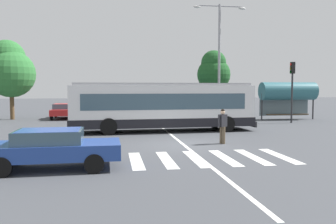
{
  "coord_description": "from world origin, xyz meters",
  "views": [
    {
      "loc": [
        -3.39,
        -16.4,
        2.73
      ],
      "look_at": [
        -0.12,
        4.15,
        1.3
      ],
      "focal_mm": 36.93,
      "sensor_mm": 36.0,
      "label": 1
    }
  ],
  "objects_px": {
    "city_transit_bus": "(163,106)",
    "twin_arm_street_lamp": "(219,50)",
    "parked_car_red": "(63,110)",
    "parked_car_charcoal": "(95,110)",
    "background_tree_right": "(214,71)",
    "foreground_sedan": "(52,147)",
    "traffic_light_far_corner": "(292,82)",
    "parked_car_silver": "(124,110)",
    "parked_car_teal": "(151,109)",
    "parked_car_black": "(207,109)",
    "parked_car_blue": "(180,109)",
    "background_tree_left": "(10,69)",
    "bus_stop_shelter": "(288,92)",
    "pedestrian_crossing_street": "(223,124)"
  },
  "relations": [
    {
      "from": "parked_car_blue",
      "to": "traffic_light_far_corner",
      "type": "bearing_deg",
      "value": -42.03
    },
    {
      "from": "parked_car_blue",
      "to": "twin_arm_street_lamp",
      "type": "height_order",
      "value": "twin_arm_street_lamp"
    },
    {
      "from": "pedestrian_crossing_street",
      "to": "bus_stop_shelter",
      "type": "relative_size",
      "value": 0.35
    },
    {
      "from": "foreground_sedan",
      "to": "parked_car_charcoal",
      "type": "height_order",
      "value": "same"
    },
    {
      "from": "parked_car_blue",
      "to": "twin_arm_street_lamp",
      "type": "relative_size",
      "value": 0.47
    },
    {
      "from": "parked_car_silver",
      "to": "background_tree_right",
      "type": "height_order",
      "value": "background_tree_right"
    },
    {
      "from": "city_transit_bus",
      "to": "parked_car_silver",
      "type": "height_order",
      "value": "city_transit_bus"
    },
    {
      "from": "foreground_sedan",
      "to": "twin_arm_street_lamp",
      "type": "relative_size",
      "value": 0.47
    },
    {
      "from": "parked_car_black",
      "to": "parked_car_blue",
      "type": "bearing_deg",
      "value": -178.97
    },
    {
      "from": "twin_arm_street_lamp",
      "to": "background_tree_left",
      "type": "relative_size",
      "value": 1.38
    },
    {
      "from": "parked_car_teal",
      "to": "parked_car_blue",
      "type": "bearing_deg",
      "value": 3.75
    },
    {
      "from": "background_tree_right",
      "to": "parked_car_silver",
      "type": "bearing_deg",
      "value": -166.1
    },
    {
      "from": "parked_car_charcoal",
      "to": "twin_arm_street_lamp",
      "type": "bearing_deg",
      "value": -21.53
    },
    {
      "from": "parked_car_black",
      "to": "bus_stop_shelter",
      "type": "xyz_separation_m",
      "value": [
        6.12,
        -4.09,
        1.65
      ]
    },
    {
      "from": "background_tree_left",
      "to": "background_tree_right",
      "type": "xyz_separation_m",
      "value": [
        19.02,
        2.1,
        0.06
      ]
    },
    {
      "from": "pedestrian_crossing_street",
      "to": "background_tree_right",
      "type": "relative_size",
      "value": 0.26
    },
    {
      "from": "city_transit_bus",
      "to": "twin_arm_street_lamp",
      "type": "distance_m",
      "value": 9.4
    },
    {
      "from": "parked_car_charcoal",
      "to": "twin_arm_street_lamp",
      "type": "distance_m",
      "value": 12.29
    },
    {
      "from": "parked_car_silver",
      "to": "traffic_light_far_corner",
      "type": "height_order",
      "value": "traffic_light_far_corner"
    },
    {
      "from": "parked_car_red",
      "to": "parked_car_charcoal",
      "type": "relative_size",
      "value": 1.0
    },
    {
      "from": "foreground_sedan",
      "to": "parked_car_silver",
      "type": "bearing_deg",
      "value": 81.27
    },
    {
      "from": "parked_car_blue",
      "to": "pedestrian_crossing_street",
      "type": "bearing_deg",
      "value": -93.39
    },
    {
      "from": "parked_car_charcoal",
      "to": "background_tree_right",
      "type": "xyz_separation_m",
      "value": [
        11.82,
        2.22,
        3.7
      ]
    },
    {
      "from": "parked_car_charcoal",
      "to": "pedestrian_crossing_street",
      "type": "bearing_deg",
      "value": -66.03
    },
    {
      "from": "parked_car_teal",
      "to": "twin_arm_street_lamp",
      "type": "distance_m",
      "value": 8.42
    },
    {
      "from": "foreground_sedan",
      "to": "twin_arm_street_lamp",
      "type": "bearing_deg",
      "value": 55.77
    },
    {
      "from": "city_transit_bus",
      "to": "twin_arm_street_lamp",
      "type": "relative_size",
      "value": 1.21
    },
    {
      "from": "parked_car_blue",
      "to": "city_transit_bus",
      "type": "bearing_deg",
      "value": -106.69
    },
    {
      "from": "parked_car_red",
      "to": "background_tree_left",
      "type": "height_order",
      "value": "background_tree_left"
    },
    {
      "from": "parked_car_black",
      "to": "background_tree_left",
      "type": "height_order",
      "value": "background_tree_left"
    },
    {
      "from": "parked_car_teal",
      "to": "twin_arm_street_lamp",
      "type": "height_order",
      "value": "twin_arm_street_lamp"
    },
    {
      "from": "parked_car_blue",
      "to": "parked_car_black",
      "type": "height_order",
      "value": "same"
    },
    {
      "from": "traffic_light_far_corner",
      "to": "bus_stop_shelter",
      "type": "xyz_separation_m",
      "value": [
        1.19,
        2.84,
        -0.78
      ]
    },
    {
      "from": "parked_car_charcoal",
      "to": "parked_car_black",
      "type": "xyz_separation_m",
      "value": [
        10.61,
        0.24,
        0.0
      ]
    },
    {
      "from": "parked_car_black",
      "to": "traffic_light_far_corner",
      "type": "bearing_deg",
      "value": -54.54
    },
    {
      "from": "traffic_light_far_corner",
      "to": "parked_car_red",
      "type": "bearing_deg",
      "value": 159.58
    },
    {
      "from": "foreground_sedan",
      "to": "traffic_light_far_corner",
      "type": "xyz_separation_m",
      "value": [
        15.94,
        13.28,
        2.44
      ]
    },
    {
      "from": "city_transit_bus",
      "to": "twin_arm_street_lamp",
      "type": "height_order",
      "value": "twin_arm_street_lamp"
    },
    {
      "from": "parked_car_blue",
      "to": "background_tree_right",
      "type": "height_order",
      "value": "background_tree_right"
    },
    {
      "from": "parked_car_silver",
      "to": "parked_car_teal",
      "type": "xyz_separation_m",
      "value": [
        2.46,
        0.06,
        0.0
      ]
    },
    {
      "from": "city_transit_bus",
      "to": "background_tree_right",
      "type": "bearing_deg",
      "value": 60.61
    },
    {
      "from": "bus_stop_shelter",
      "to": "parked_car_charcoal",
      "type": "bearing_deg",
      "value": 167.06
    },
    {
      "from": "pedestrian_crossing_street",
      "to": "parked_car_black",
      "type": "xyz_separation_m",
      "value": [
        3.64,
        15.93,
        -0.2
      ]
    },
    {
      "from": "pedestrian_crossing_street",
      "to": "parked_car_red",
      "type": "bearing_deg",
      "value": 121.65
    },
    {
      "from": "background_tree_right",
      "to": "parked_car_red",
      "type": "bearing_deg",
      "value": -171.89
    },
    {
      "from": "twin_arm_street_lamp",
      "to": "parked_car_teal",
      "type": "bearing_deg",
      "value": 142.08
    },
    {
      "from": "parked_car_teal",
      "to": "parked_car_black",
      "type": "relative_size",
      "value": 0.99
    },
    {
      "from": "parked_car_silver",
      "to": "parked_car_blue",
      "type": "xyz_separation_m",
      "value": [
        5.25,
        0.24,
        0.0
      ]
    },
    {
      "from": "foreground_sedan",
      "to": "bus_stop_shelter",
      "type": "xyz_separation_m",
      "value": [
        17.13,
        16.12,
        1.65
      ]
    },
    {
      "from": "parked_car_red",
      "to": "background_tree_left",
      "type": "relative_size",
      "value": 0.65
    }
  ]
}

